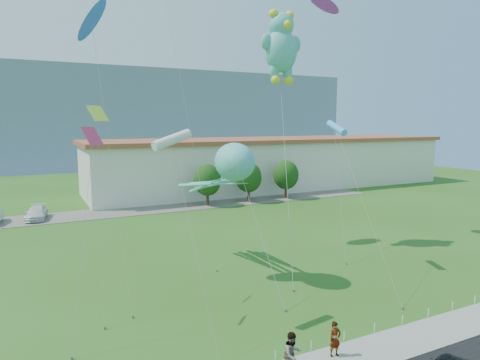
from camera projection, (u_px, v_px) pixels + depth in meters
name	position (u px, v px, depth m)	size (l,w,h in m)	color
ground	(279.00, 343.00, 21.17)	(160.00, 160.00, 0.00)	#2D5317
parking_strip	(129.00, 211.00, 52.23)	(70.00, 6.00, 0.06)	#59544C
hill_ridge	(66.00, 116.00, 125.98)	(160.00, 50.00, 25.00)	slate
warehouse	(274.00, 163.00, 71.12)	(61.00, 15.00, 8.20)	beige
rope_fence	(294.00, 351.00, 19.98)	(26.05, 0.05, 0.50)	white
tree_near	(207.00, 180.00, 55.29)	(3.60, 3.60, 5.47)	#3F2B19
tree_mid	(248.00, 177.00, 57.94)	(3.60, 3.60, 5.47)	#3F2B19
tree_far	(286.00, 175.00, 60.58)	(3.60, 3.60, 5.47)	#3F2B19
pedestrian_left	(335.00, 339.00, 19.72)	(0.60, 0.39, 1.65)	gray
pedestrian_right	(292.00, 354.00, 18.20)	(0.93, 0.73, 1.92)	gray
parked_car_white	(36.00, 213.00, 47.74)	(1.99, 4.89, 1.42)	white
octopus_kite	(226.00, 172.00, 29.41)	(2.52, 12.48, 9.52)	teal
teddy_bear_kite	(281.00, 45.00, 35.78)	(6.70, 10.80, 20.09)	teal
small_kite_white	(172.00, 141.00, 21.71)	(0.92, 5.75, 10.40)	silver
small_kite_purple	(324.00, 10.00, 38.70)	(4.53, 9.10, 22.25)	#C035D5
small_kite_pink	(90.00, 157.00, 21.69)	(2.47, 3.93, 10.57)	#D32F56
small_kite_yellow	(99.00, 136.00, 24.37)	(1.37, 4.39, 11.78)	#C9E535
small_kite_cyan	(337.00, 129.00, 30.92)	(1.42, 9.04, 10.87)	#38A4FE
small_kite_blue	(93.00, 26.00, 27.31)	(1.80, 7.64, 18.05)	blue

